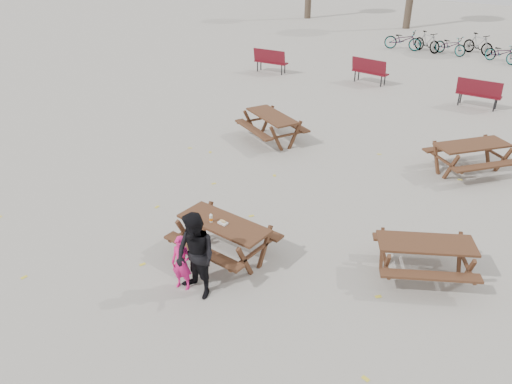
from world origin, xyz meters
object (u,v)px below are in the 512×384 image
Objects in this scene: adult at (196,256)px; picnic_table_far at (470,158)px; soda_bottle at (211,219)px; child at (182,263)px; picnic_table_north at (272,128)px; picnic_table_east at (424,259)px; main_picnic_table at (224,231)px; food_tray at (223,223)px.

picnic_table_far is at bearing 81.39° from adult.
child is at bearing -77.50° from soda_bottle.
soda_bottle is 0.09× the size of picnic_table_north.
adult is 0.85× the size of picnic_table_far.
picnic_table_far is (2.77, 6.85, -0.44)m from soda_bottle.
soda_bottle is at bearing 84.38° from child.
picnic_table_far is (-0.70, 4.97, 0.04)m from picnic_table_east.
picnic_table_far is (2.21, 7.85, -0.39)m from adult.
adult is 7.22m from picnic_table_north.
picnic_table_east is 0.91× the size of picnic_table_far.
main_picnic_table is 10.00× the size of food_tray.
soda_bottle is (-0.22, -0.08, 0.05)m from food_tray.
picnic_table_far reaches higher than picnic_table_east.
main_picnic_table is at bearing 33.17° from soda_bottle.
picnic_table_north is (-6.04, 3.61, 0.04)m from picnic_table_east.
main_picnic_table is at bearing 114.68° from adult.
picnic_table_far is at bearing 68.01° from soda_bottle.
adult is at bearing -72.88° from food_tray.
picnic_table_far is (2.54, 6.76, -0.39)m from food_tray.
soda_bottle reaches higher than main_picnic_table.
adult is (0.33, 0.03, 0.27)m from child.
food_tray is 6.10m from picnic_table_north.
food_tray is at bearing -164.50° from picnic_table_far.
picnic_table_far is at bearing 66.14° from picnic_table_east.
main_picnic_table is 1.72× the size of child.
main_picnic_table is 1.17m from child.
adult is at bearing -60.98° from soda_bottle.
main_picnic_table is 0.96× the size of picnic_table_north.
picnic_table_far is (5.34, 1.36, 0.00)m from picnic_table_north.
child is 0.61× the size of picnic_table_east.
food_tray reaches higher than picnic_table_east.
main_picnic_table is 7.19m from picnic_table_far.
picnic_table_north is 5.51m from picnic_table_far.
food_tray is 1.14m from adult.
food_tray reaches higher than picnic_table_north.
soda_bottle is at bearing -165.90° from picnic_table_far.
adult reaches higher than main_picnic_table.
picnic_table_far is at bearing 54.04° from child.
picnic_table_east is at bearing 51.90° from adult.
adult is 4.12m from picnic_table_east.
adult reaches higher than soda_bottle.
picnic_table_north reaches higher than picnic_table_east.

